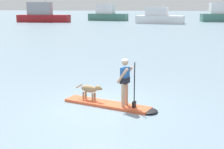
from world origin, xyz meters
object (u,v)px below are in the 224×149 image
paddleboard (113,105)px  dog (90,89)px  person_paddler (125,79)px  moored_boat_far_port (159,17)px  moored_boat_starboard (42,15)px  moored_boat_far_starboard (107,14)px  moored_boat_port (221,15)px

paddleboard → dog: bearing=162.4°
person_paddler → moored_boat_far_port: (-0.65, 52.01, 0.16)m
person_paddler → moored_boat_starboard: moored_boat_starboard is taller
moored_boat_starboard → moored_boat_far_starboard: 15.25m
dog → moored_boat_starboard: moored_boat_starboard is taller
dog → moored_boat_port: (13.49, 60.92, 1.03)m
moored_boat_far_starboard → moored_boat_port: (25.01, -1.17, 0.11)m
person_paddler → moored_boat_far_starboard: 63.82m
moored_boat_starboard → paddleboard: bearing=-65.3°
person_paddler → moored_boat_port: moored_boat_port is taller
moored_boat_port → person_paddler: bearing=-101.2°
moored_boat_far_starboard → moored_boat_port: moored_boat_port is taller
paddleboard → moored_boat_port: size_ratio=0.28×
paddleboard → dog: dog is taller
moored_boat_far_starboard → moored_boat_far_port: bearing=-40.7°
paddleboard → moored_boat_far_port: moored_boat_far_port is taller
person_paddler → moored_boat_port: size_ratio=0.13×
paddleboard → person_paddler: size_ratio=2.15×
paddleboard → dog: size_ratio=3.24×
moored_boat_starboard → moored_boat_port: size_ratio=0.89×
person_paddler → moored_boat_far_starboard: bearing=101.6°
paddleboard → person_paddler: person_paddler is taller
person_paddler → moored_boat_far_port: size_ratio=0.17×
moored_boat_starboard → dog: bearing=-65.9°
moored_boat_port → paddleboard: bearing=-101.6°
person_paddler → moored_boat_far_port: bearing=90.7°
moored_boat_port → moored_boat_starboard: bearing=-167.4°
moored_boat_far_port → moored_boat_port: (12.81, 9.33, 0.33)m
paddleboard → dog: (-0.87, 0.28, 0.45)m
moored_boat_far_starboard → person_paddler: bearing=-78.4°
moored_boat_far_starboard → moored_boat_starboard: bearing=-141.7°
moored_boat_far_starboard → moored_boat_port: size_ratio=0.91×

